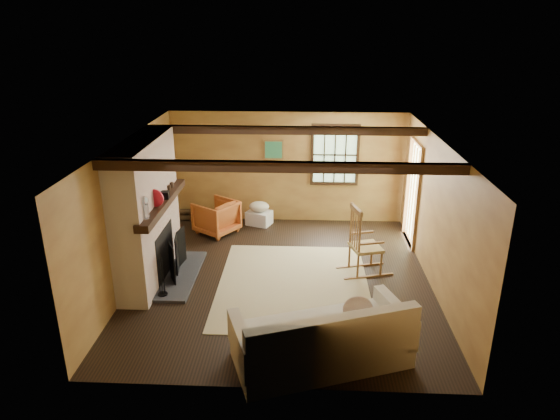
# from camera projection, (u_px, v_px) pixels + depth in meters

# --- Properties ---
(ground) EXTENTS (5.50, 5.50, 0.00)m
(ground) POSITION_uv_depth(u_px,v_px,m) (282.00, 279.00, 8.58)
(ground) COLOR black
(ground) RESTS_ON ground
(room_envelope) EXTENTS (5.02, 5.52, 2.44)m
(room_envelope) POSITION_uv_depth(u_px,v_px,m) (296.00, 184.00, 8.23)
(room_envelope) COLOR #AE853D
(room_envelope) RESTS_ON ground
(fireplace) EXTENTS (1.02, 2.30, 2.40)m
(fireplace) POSITION_uv_depth(u_px,v_px,m) (148.00, 217.00, 8.29)
(fireplace) COLOR brown
(fireplace) RESTS_ON ground
(rug) EXTENTS (2.50, 3.00, 0.01)m
(rug) POSITION_uv_depth(u_px,v_px,m) (293.00, 284.00, 8.38)
(rug) COLOR tan
(rug) RESTS_ON ground
(rocking_chair) EXTENTS (0.99, 0.69, 1.24)m
(rocking_chair) POSITION_uv_depth(u_px,v_px,m) (363.00, 245.00, 8.62)
(rocking_chair) COLOR tan
(rocking_chair) RESTS_ON ground
(sofa) EXTENTS (2.44, 1.67, 0.90)m
(sofa) POSITION_uv_depth(u_px,v_px,m) (323.00, 342.00, 6.34)
(sofa) COLOR beige
(sofa) RESTS_ON ground
(firewood_pile) EXTENTS (0.71, 0.13, 0.26)m
(firewood_pile) POSITION_uv_depth(u_px,v_px,m) (194.00, 215.00, 11.05)
(firewood_pile) COLOR brown
(firewood_pile) RESTS_ON ground
(laundry_basket) EXTENTS (0.60, 0.54, 0.30)m
(laundry_basket) POSITION_uv_depth(u_px,v_px,m) (259.00, 218.00, 10.84)
(laundry_basket) COLOR white
(laundry_basket) RESTS_ON ground
(basket_pillow) EXTENTS (0.45, 0.37, 0.22)m
(basket_pillow) POSITION_uv_depth(u_px,v_px,m) (259.00, 207.00, 10.75)
(basket_pillow) COLOR beige
(basket_pillow) RESTS_ON laundry_basket
(armchair) EXTENTS (1.05, 1.05, 0.70)m
(armchair) POSITION_uv_depth(u_px,v_px,m) (216.00, 217.00, 10.34)
(armchair) COLOR #BF6026
(armchair) RESTS_ON ground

